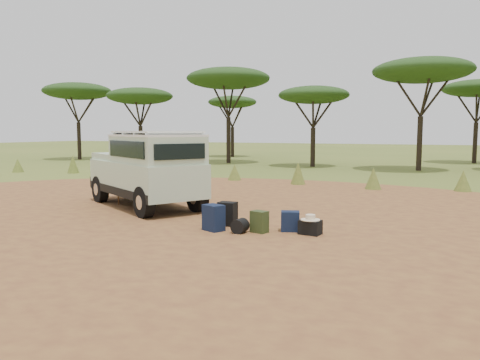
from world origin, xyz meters
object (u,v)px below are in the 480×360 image
at_px(backpack_olive, 259,222).
at_px(hard_case, 310,227).
at_px(backpack_black, 228,214).
at_px(safari_vehicle, 147,171).
at_px(backpack_navy, 214,218).
at_px(walking_staff, 117,182).
at_px(duffel_navy, 290,221).

height_order(backpack_olive, hard_case, backpack_olive).
height_order(backpack_black, hard_case, backpack_black).
distance_m(safari_vehicle, hard_case, 5.42).
distance_m(backpack_black, backpack_navy, 0.62).
height_order(backpack_navy, backpack_olive, backpack_navy).
distance_m(walking_staff, backpack_olive, 5.19).
distance_m(safari_vehicle, backpack_black, 3.54).
height_order(backpack_black, backpack_olive, backpack_black).
xyz_separation_m(backpack_black, backpack_navy, (-0.04, -0.61, 0.01)).
relative_size(safari_vehicle, walking_staff, 3.12).
relative_size(safari_vehicle, backpack_olive, 9.91).
bearing_deg(backpack_navy, hard_case, 36.99).
bearing_deg(safari_vehicle, backpack_olive, 6.60).
relative_size(safari_vehicle, backpack_black, 8.52).
bearing_deg(walking_staff, duffel_navy, -45.93).
xyz_separation_m(safari_vehicle, walking_staff, (-0.84, -0.26, -0.33)).
relative_size(walking_staff, backpack_navy, 2.61).
distance_m(safari_vehicle, duffel_navy, 4.92).
relative_size(backpack_navy, backpack_olive, 1.21).
bearing_deg(duffel_navy, hard_case, -33.62).
xyz_separation_m(backpack_navy, backpack_olive, (0.97, 0.22, -0.05)).
relative_size(walking_staff, backpack_olive, 3.18).
xyz_separation_m(walking_staff, hard_case, (5.97, -1.26, -0.55)).
xyz_separation_m(safari_vehicle, backpack_olive, (4.10, -1.79, -0.80)).
distance_m(backpack_olive, duffel_navy, 0.68).
relative_size(safari_vehicle, backpack_navy, 8.16).
bearing_deg(backpack_olive, duffel_navy, 51.77).
bearing_deg(duffel_navy, backpack_black, 161.67).
distance_m(safari_vehicle, backpack_olive, 4.54).
height_order(walking_staff, duffel_navy, walking_staff).
distance_m(backpack_black, hard_case, 1.97).
bearing_deg(safari_vehicle, backpack_black, 6.33).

